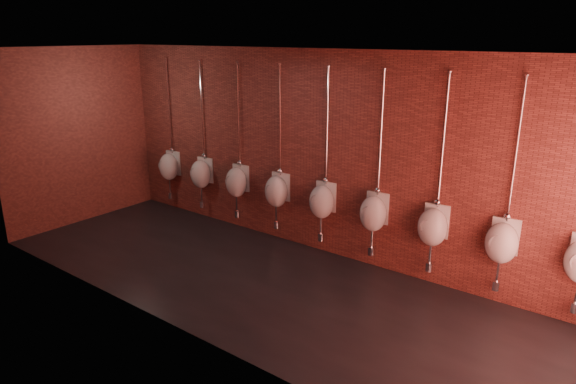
# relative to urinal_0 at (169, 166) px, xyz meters

# --- Properties ---
(ground) EXTENTS (8.50, 8.50, 0.00)m
(ground) POSITION_rel_urinal_0_xyz_m (3.39, -1.36, -0.91)
(ground) COLOR black
(ground) RESTS_ON ground
(room_shell) EXTENTS (8.54, 3.04, 3.22)m
(room_shell) POSITION_rel_urinal_0_xyz_m (3.39, -1.36, 1.11)
(room_shell) COLOR black
(room_shell) RESTS_ON ground
(urinal_0) EXTENTS (0.45, 0.41, 2.72)m
(urinal_0) POSITION_rel_urinal_0_xyz_m (0.00, 0.00, 0.00)
(urinal_0) COLOR silver
(urinal_0) RESTS_ON ground
(urinal_1) EXTENTS (0.45, 0.41, 2.72)m
(urinal_1) POSITION_rel_urinal_0_xyz_m (0.91, 0.00, 0.00)
(urinal_1) COLOR silver
(urinal_1) RESTS_ON ground
(urinal_2) EXTENTS (0.45, 0.41, 2.72)m
(urinal_2) POSITION_rel_urinal_0_xyz_m (1.81, 0.00, 0.00)
(urinal_2) COLOR silver
(urinal_2) RESTS_ON ground
(urinal_3) EXTENTS (0.45, 0.41, 2.72)m
(urinal_3) POSITION_rel_urinal_0_xyz_m (2.72, 0.00, 0.00)
(urinal_3) COLOR silver
(urinal_3) RESTS_ON ground
(urinal_4) EXTENTS (0.45, 0.41, 2.72)m
(urinal_4) POSITION_rel_urinal_0_xyz_m (3.62, 0.00, 0.00)
(urinal_4) COLOR silver
(urinal_4) RESTS_ON ground
(urinal_5) EXTENTS (0.45, 0.41, 2.72)m
(urinal_5) POSITION_rel_urinal_0_xyz_m (4.53, 0.00, 0.00)
(urinal_5) COLOR silver
(urinal_5) RESTS_ON ground
(urinal_6) EXTENTS (0.45, 0.41, 2.72)m
(urinal_6) POSITION_rel_urinal_0_xyz_m (5.44, 0.00, 0.00)
(urinal_6) COLOR silver
(urinal_6) RESTS_ON ground
(urinal_7) EXTENTS (0.45, 0.41, 2.72)m
(urinal_7) POSITION_rel_urinal_0_xyz_m (6.34, 0.00, 0.00)
(urinal_7) COLOR silver
(urinal_7) RESTS_ON ground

